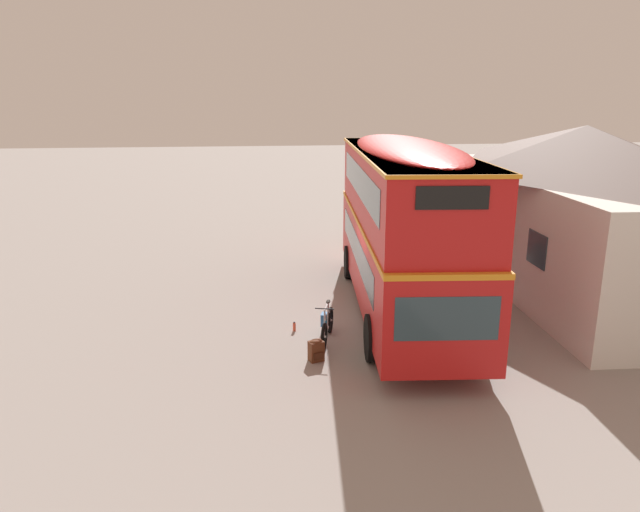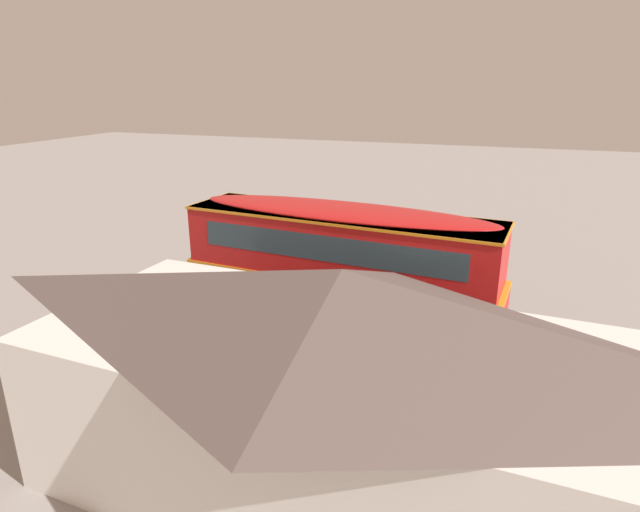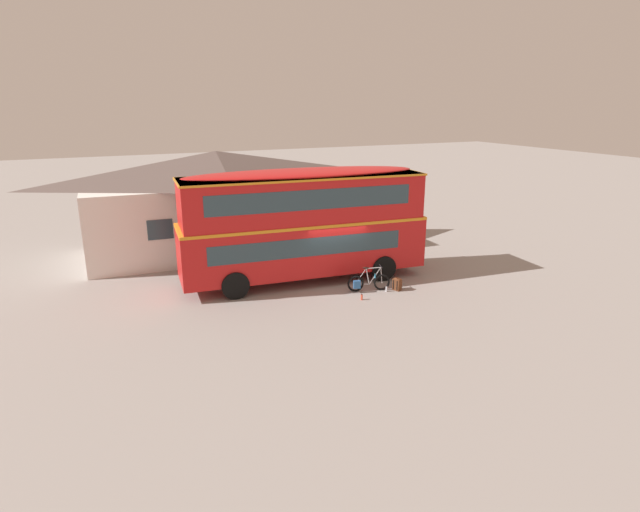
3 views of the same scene
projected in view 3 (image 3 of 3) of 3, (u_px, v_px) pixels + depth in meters
name	position (u px, v px, depth m)	size (l,w,h in m)	color
ground_plane	(331.00, 282.00, 22.37)	(120.00, 120.00, 0.00)	gray
double_decker_bus	(304.00, 220.00, 21.86)	(10.53, 3.42, 4.79)	black
touring_bicycle	(367.00, 282.00, 21.20)	(1.73, 0.64, 1.04)	black
backpack_on_ground	(397.00, 284.00, 21.34)	(0.35, 0.39, 0.53)	#592D19
water_bottle_clear_plastic	(387.00, 289.00, 21.21)	(0.08, 0.08, 0.25)	silver
water_bottle_red_squeeze	(362.00, 297.00, 20.33)	(0.08, 0.08, 0.25)	#D84C33
pub_building	(218.00, 200.00, 26.55)	(13.40, 6.45, 5.06)	silver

